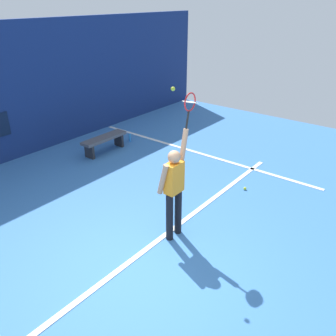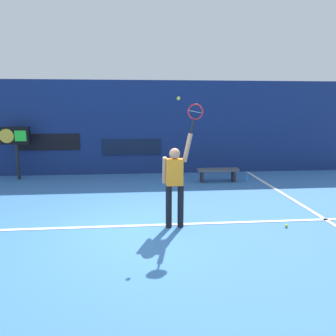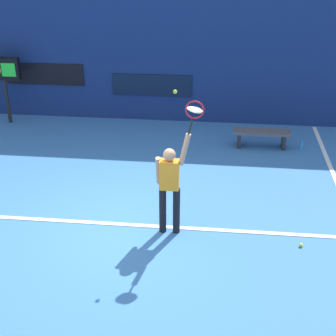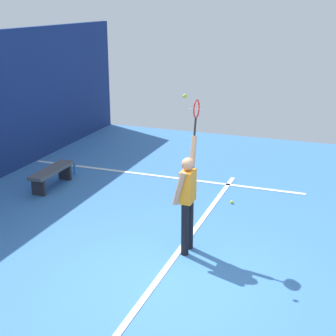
# 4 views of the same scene
# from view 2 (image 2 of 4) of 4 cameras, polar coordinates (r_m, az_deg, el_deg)

# --- Properties ---
(ground_plane) EXTENTS (18.00, 18.00, 0.00)m
(ground_plane) POSITION_cam_2_polar(r_m,az_deg,el_deg) (6.49, -8.00, -11.58)
(ground_plane) COLOR #3870B2
(back_wall) EXTENTS (18.00, 0.20, 3.47)m
(back_wall) POSITION_cam_2_polar(r_m,az_deg,el_deg) (11.68, -6.83, 7.39)
(back_wall) COLOR navy
(back_wall) RESTS_ON ground_plane
(sponsor_banner_center) EXTENTS (2.20, 0.03, 0.60)m
(sponsor_banner_center) POSITION_cam_2_polar(r_m,az_deg,el_deg) (11.63, -6.77, 3.87)
(sponsor_banner_center) COLOR #0C1933
(sponsor_banner_portside) EXTENTS (2.20, 0.03, 0.60)m
(sponsor_banner_portside) POSITION_cam_2_polar(r_m,az_deg,el_deg) (12.08, -21.21, 4.50)
(sponsor_banner_portside) COLOR black
(court_baseline) EXTENTS (10.00, 0.10, 0.01)m
(court_baseline) POSITION_cam_2_polar(r_m,az_deg,el_deg) (6.74, -7.88, -10.63)
(court_baseline) COLOR white
(court_baseline) RESTS_ON ground_plane
(court_sideline) EXTENTS (0.10, 7.00, 0.01)m
(court_sideline) POSITION_cam_2_polar(r_m,az_deg,el_deg) (9.32, 21.58, -5.12)
(court_sideline) COLOR white
(court_sideline) RESTS_ON ground_plane
(tennis_player) EXTENTS (0.61, 0.31, 1.99)m
(tennis_player) POSITION_cam_2_polar(r_m,az_deg,el_deg) (6.34, 1.26, -2.38)
(tennis_player) COLOR black
(tennis_player) RESTS_ON ground_plane
(tennis_racket) EXTENTS (0.37, 0.27, 0.63)m
(tennis_racket) POSITION_cam_2_polar(r_m,az_deg,el_deg) (6.22, 5.06, 10.05)
(tennis_racket) COLOR black
(tennis_ball) EXTENTS (0.07, 0.07, 0.07)m
(tennis_ball) POSITION_cam_2_polar(r_m,az_deg,el_deg) (6.27, 1.95, 12.79)
(tennis_ball) COLOR #CCE033
(scoreboard_clock) EXTENTS (0.96, 0.20, 1.84)m
(scoreboard_clock) POSITION_cam_2_polar(r_m,az_deg,el_deg) (11.82, -26.47, 4.94)
(scoreboard_clock) COLOR black
(scoreboard_clock) RESTS_ON ground_plane
(court_bench) EXTENTS (1.40, 0.36, 0.45)m
(court_bench) POSITION_cam_2_polar(r_m,az_deg,el_deg) (10.58, 9.23, -0.71)
(court_bench) COLOR #4C4C51
(court_bench) RESTS_ON ground_plane
(water_bottle) EXTENTS (0.07, 0.07, 0.24)m
(water_bottle) POSITION_cam_2_polar(r_m,az_deg,el_deg) (10.91, 14.34, -1.73)
(water_bottle) COLOR #338CD8
(water_bottle) RESTS_ON ground_plane
(spare_ball) EXTENTS (0.07, 0.07, 0.07)m
(spare_ball) POSITION_cam_2_polar(r_m,az_deg,el_deg) (7.08, 21.12, -9.98)
(spare_ball) COLOR #CCE033
(spare_ball) RESTS_ON ground_plane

